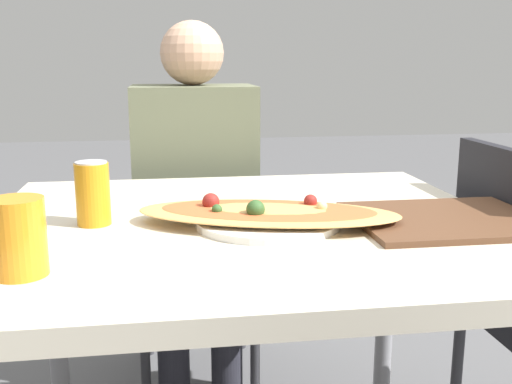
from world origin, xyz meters
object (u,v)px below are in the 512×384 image
Objects in this scene: person_seated at (195,179)px; drink_glass at (18,237)px; chair_far_seated at (195,229)px; pizza_main at (267,215)px; dining_table at (246,256)px; soda_can at (93,193)px.

person_seated reaches higher than drink_glass.
chair_far_seated reaches higher than pizza_main.
soda_can reaches higher than dining_table.
pizza_main is at bearing 98.47° from person_seated.
pizza_main is 4.67× the size of drink_glass.
dining_table is at bearing -2.25° from soda_can.
pizza_main is at bearing 97.34° from chair_far_seated.
person_seated reaches higher than dining_table.
chair_far_seated is 0.88m from pizza_main.
chair_far_seated is 6.89× the size of soda_can.
pizza_main is 4.43× the size of soda_can.
chair_far_seated and soda_can have the same top height.
pizza_main is 0.34m from soda_can.
chair_far_seated is at bearing -90.00° from person_seated.
drink_glass is (-0.31, -0.94, 0.10)m from person_seated.
soda_can is at bearing 170.94° from pizza_main.
drink_glass is at bearing -151.59° from pizza_main.
dining_table is at bearing 95.07° from chair_far_seated.
person_seated is 9.35× the size of soda_can.
soda_can is (-0.23, -0.66, 0.11)m from person_seated.
person_seated is 0.71m from soda_can.
chair_far_seated reaches higher than dining_table.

